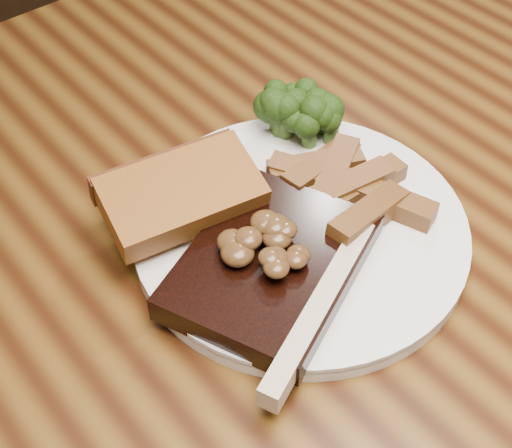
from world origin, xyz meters
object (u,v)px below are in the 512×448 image
(garlic_bread, at_px, (184,213))
(potato_wedges, at_px, (350,177))
(chair_far, at_px, (61,67))
(dining_table, at_px, (269,314))
(steak, at_px, (272,265))
(plate, at_px, (300,231))

(garlic_bread, distance_m, potato_wedges, 0.14)
(chair_far, bearing_deg, dining_table, 66.38)
(chair_far, xyz_separation_m, steak, (-0.15, -0.70, 0.27))
(plate, relative_size, garlic_bread, 2.24)
(dining_table, bearing_deg, chair_far, 79.56)
(chair_far, distance_m, garlic_bread, 0.69)
(dining_table, distance_m, chair_far, 0.70)
(dining_table, bearing_deg, garlic_bread, 128.05)
(plate, bearing_deg, garlic_bread, 139.03)
(dining_table, xyz_separation_m, plate, (0.03, -0.01, 0.10))
(potato_wedges, bearing_deg, plate, -172.76)
(dining_table, height_order, steak, steak)
(plate, xyz_separation_m, potato_wedges, (0.06, 0.01, 0.02))
(garlic_bread, bearing_deg, dining_table, -40.97)
(steak, bearing_deg, dining_table, 28.10)
(dining_table, relative_size, steak, 10.29)
(chair_far, bearing_deg, steak, 64.97)
(steak, bearing_deg, chair_far, 55.08)
(chair_far, height_order, plate, chair_far)
(garlic_bread, bearing_deg, steak, -65.36)
(plate, bearing_deg, chair_far, 81.87)
(chair_far, relative_size, steak, 5.91)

